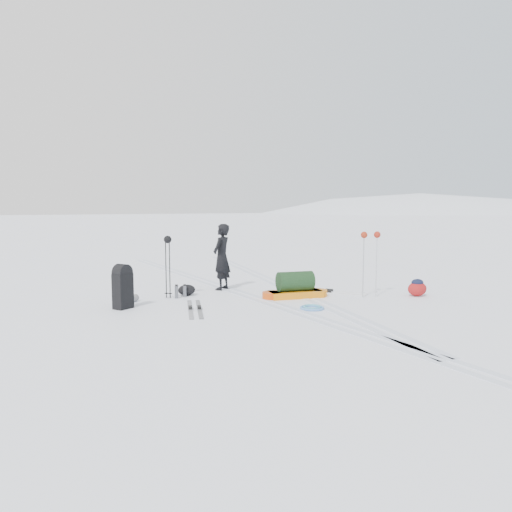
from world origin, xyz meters
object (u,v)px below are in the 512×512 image
object	(u,v)px
skier	(222,257)
ski_poles_black	(168,247)
pulk_sled	(295,288)
expedition_rucksack	(124,287)

from	to	relation	value
skier	ski_poles_black	xyz separation A→B (m)	(-1.48, -0.51, 0.33)
pulk_sled	expedition_rucksack	xyz separation A→B (m)	(-3.68, 0.49, 0.19)
pulk_sled	ski_poles_black	xyz separation A→B (m)	(-2.58, 1.17, 0.91)
skier	pulk_sled	world-z (taller)	skier
pulk_sled	expedition_rucksack	bearing A→B (deg)	-179.16
pulk_sled	skier	bearing A→B (deg)	131.63
expedition_rucksack	skier	bearing A→B (deg)	-8.25
pulk_sled	expedition_rucksack	world-z (taller)	expedition_rucksack
skier	expedition_rucksack	xyz separation A→B (m)	(-2.58, -1.19, -0.39)
ski_poles_black	pulk_sled	bearing A→B (deg)	-44.91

